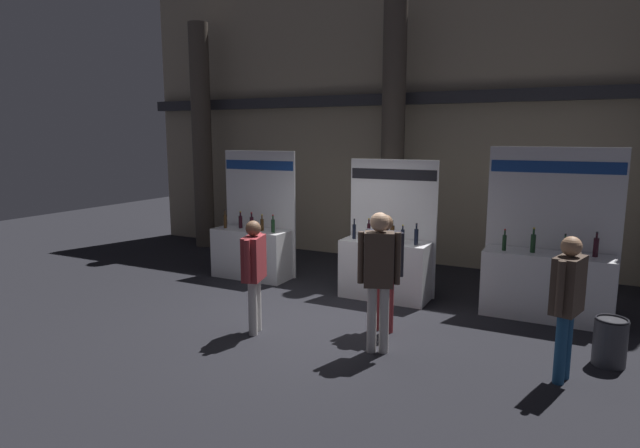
# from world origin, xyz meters

# --- Properties ---
(ground_plane) EXTENTS (26.77, 26.77, 0.00)m
(ground_plane) POSITION_xyz_m (0.00, 0.00, 0.00)
(ground_plane) COLOR black
(hall_colonnade) EXTENTS (13.39, 1.16, 6.38)m
(hall_colonnade) POSITION_xyz_m (0.00, 4.33, 3.13)
(hall_colonnade) COLOR tan
(hall_colonnade) RESTS_ON ground_plane
(exhibitor_booth_0) EXTENTS (1.59, 0.66, 2.46)m
(exhibitor_booth_0) POSITION_xyz_m (-2.14, 1.67, 0.60)
(exhibitor_booth_0) COLOR white
(exhibitor_booth_0) RESTS_ON ground_plane
(exhibitor_booth_1) EXTENTS (1.55, 0.66, 2.35)m
(exhibitor_booth_1) POSITION_xyz_m (0.64, 1.58, 0.60)
(exhibitor_booth_1) COLOR white
(exhibitor_booth_1) RESTS_ON ground_plane
(exhibitor_booth_2) EXTENTS (1.93, 0.66, 2.58)m
(exhibitor_booth_2) POSITION_xyz_m (3.16, 1.74, 0.63)
(exhibitor_booth_2) COLOR white
(exhibitor_booth_2) RESTS_ON ground_plane
(trash_bin) EXTENTS (0.38, 0.38, 0.59)m
(trash_bin) POSITION_xyz_m (3.98, 0.25, 0.29)
(trash_bin) COLOR #38383D
(trash_bin) RESTS_ON ground_plane
(visitor_1) EXTENTS (0.33, 0.59, 1.61)m
(visitor_1) POSITION_xyz_m (-0.44, -0.80, 0.96)
(visitor_1) COLOR silver
(visitor_1) RESTS_ON ground_plane
(visitor_2) EXTENTS (0.58, 0.27, 1.68)m
(visitor_2) POSITION_xyz_m (1.14, 0.08, 1.00)
(visitor_2) COLOR maroon
(visitor_2) RESTS_ON ground_plane
(visitor_3) EXTENTS (0.36, 0.59, 1.67)m
(visitor_3) POSITION_xyz_m (3.49, -0.47, 1.01)
(visitor_3) COLOR navy
(visitor_3) RESTS_ON ground_plane
(visitor_4) EXTENTS (0.51, 0.35, 1.82)m
(visitor_4) POSITION_xyz_m (1.34, -0.66, 1.09)
(visitor_4) COLOR silver
(visitor_4) RESTS_ON ground_plane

